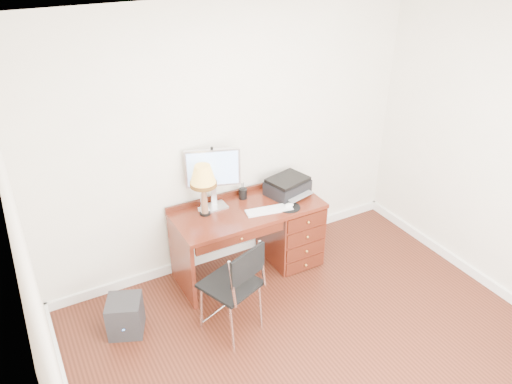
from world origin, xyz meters
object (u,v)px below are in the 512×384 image
phone (204,207)px  equipment_box (125,316)px  monitor (212,171)px  leg_lamp (203,179)px  printer (287,186)px  chair (234,282)px  desk (275,228)px

phone → equipment_box: size_ratio=0.54×
phone → equipment_box: bearing=-158.4°
monitor → leg_lamp: size_ratio=1.17×
monitor → equipment_box: monitor is taller
printer → phone: 0.91m
chair → equipment_box: 1.05m
printer → equipment_box: bearing=175.5°
monitor → phone: (-0.13, -0.06, -0.33)m
desk → printer: printer is taller
desk → monitor: size_ratio=2.44×
chair → printer: bearing=17.5°
printer → leg_lamp: (-0.92, 0.04, 0.30)m
equipment_box → leg_lamp: bearing=44.3°
monitor → leg_lamp: monitor is taller
desk → phone: size_ratio=8.03×
chair → phone: bearing=61.3°
monitor → phone: bearing=-136.9°
printer → leg_lamp: bearing=163.1°
printer → chair: bearing=-156.5°
desk → leg_lamp: bearing=172.3°
leg_lamp → phone: size_ratio=2.82×
printer → chair: printer is taller
monitor → leg_lamp: (-0.14, -0.10, -0.00)m
equipment_box → chair: bearing=-6.1°
chair → equipment_box: bearing=129.9°
chair → equipment_box: size_ratio=2.70×
monitor → phone: 0.36m
chair → equipment_box: chair is taller
printer → phone: bearing=160.1°
desk → equipment_box: (-1.70, -0.27, -0.24)m
equipment_box → monitor: bearing=46.5°
monitor → equipment_box: bearing=-137.4°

